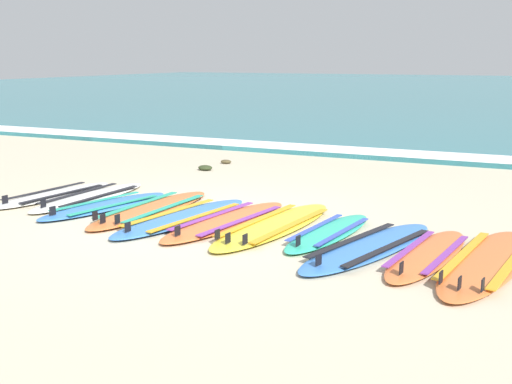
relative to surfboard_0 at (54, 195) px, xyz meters
name	(u,v)px	position (x,y,z in m)	size (l,w,h in m)	color
ground_plane	(200,220)	(2.61, -0.28, -0.04)	(80.00, 80.00, 0.00)	#C1B599
sea	(486,89)	(2.61, 35.32, 0.01)	(80.00, 60.00, 0.10)	teal
wave_foam_strip	(345,152)	(2.61, 5.82, 0.02)	(80.00, 1.01, 0.11)	white
surfboard_0	(54,195)	(0.00, 0.00, 0.00)	(0.78, 2.19, 0.18)	white
surfboard_1	(90,197)	(0.57, 0.10, 0.00)	(0.67, 2.29, 0.18)	white
surfboard_2	(105,206)	(1.12, -0.25, 0.00)	(0.99, 2.19, 0.18)	#3875CC
surfboard_3	(151,209)	(1.80, -0.15, 0.00)	(0.71, 2.50, 0.18)	orange
surfboard_4	(183,217)	(2.42, -0.37, 0.00)	(0.99, 2.51, 0.18)	#3875CC
surfboard_5	(227,221)	(3.00, -0.28, 0.00)	(0.95, 2.47, 0.18)	orange
surfboard_6	(274,225)	(3.61, -0.23, 0.00)	(0.92, 2.63, 0.18)	yellow
surfboard_7	(329,232)	(4.31, -0.26, 0.00)	(0.71, 1.99, 0.18)	#2DB793
surfboard_8	(370,247)	(4.88, -0.62, 0.00)	(1.24, 2.50, 0.18)	#3875CC
surfboard_9	(428,254)	(5.49, -0.63, 0.00)	(0.77, 2.13, 0.18)	orange
surfboard_10	(487,262)	(6.06, -0.63, 0.00)	(0.98, 2.65, 0.18)	orange
seaweed_clump_near_shoreline	(226,162)	(0.89, 3.74, 0.00)	(0.21, 0.17, 0.07)	#4C4228
seaweed_clump_mid_sand	(205,168)	(0.89, 2.92, 0.01)	(0.27, 0.21, 0.09)	#2D381E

